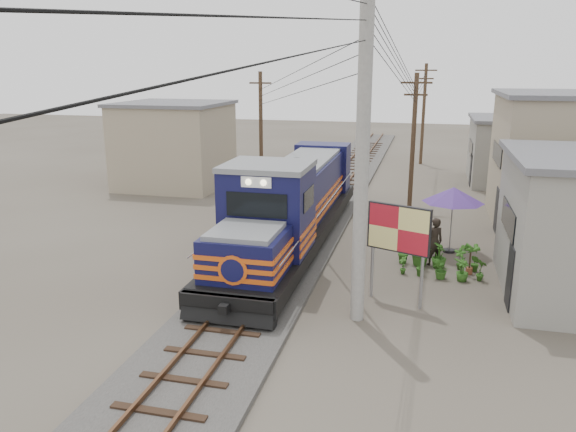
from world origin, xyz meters
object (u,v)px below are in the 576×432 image
(vendor, at_px, (434,242))
(locomotive, at_px, (293,206))
(market_umbrella, at_px, (453,195))
(billboard, at_px, (398,232))

(vendor, bearing_deg, locomotive, -33.07)
(locomotive, relative_size, market_umbrella, 5.98)
(billboard, bearing_deg, market_umbrella, 93.35)
(locomotive, height_order, market_umbrella, locomotive)
(billboard, height_order, vendor, billboard)
(billboard, bearing_deg, vendor, 94.44)
(locomotive, height_order, billboard, locomotive)
(billboard, relative_size, market_umbrella, 1.19)
(locomotive, distance_m, vendor, 5.85)
(locomotive, xyz_separation_m, market_umbrella, (6.37, 0.84, 0.63))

